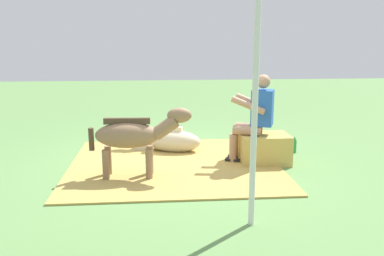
{
  "coord_description": "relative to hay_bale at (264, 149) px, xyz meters",
  "views": [
    {
      "loc": [
        0.33,
        5.83,
        1.85
      ],
      "look_at": [
        -0.17,
        -0.0,
        0.55
      ],
      "focal_mm": 38.9,
      "sensor_mm": 36.0,
      "label": 1
    }
  ],
  "objects": [
    {
      "name": "soda_bottle",
      "position": [
        -0.63,
        -0.5,
        -0.09
      ],
      "size": [
        0.07,
        0.07,
        0.27
      ],
      "color": "#268C3F",
      "rests_on": "ground"
    },
    {
      "name": "ground_plane",
      "position": [
        1.24,
        -0.01,
        -0.22
      ],
      "size": [
        24.0,
        24.0,
        0.0
      ],
      "primitive_type": "plane",
      "color": "#608C4C"
    },
    {
      "name": "pony_standing",
      "position": [
        1.88,
        0.51,
        0.36
      ],
      "size": [
        1.35,
        0.36,
        0.94
      ],
      "color": "#8C6B4C",
      "rests_on": "ground"
    },
    {
      "name": "hay_bale",
      "position": [
        0.0,
        0.0,
        0.0
      ],
      "size": [
        0.71,
        0.53,
        0.43
      ],
      "primitive_type": "cube",
      "color": "tan",
      "rests_on": "ground"
    },
    {
      "name": "pony_lying",
      "position": [
        1.41,
        -0.74,
        -0.03
      ],
      "size": [
        1.36,
        0.63,
        0.42
      ],
      "color": "beige",
      "rests_on": "ground"
    },
    {
      "name": "person_seated",
      "position": [
        0.15,
        -0.04,
        0.5
      ],
      "size": [
        0.72,
        0.57,
        1.31
      ],
      "color": "tan",
      "rests_on": "ground"
    },
    {
      "name": "hay_patch",
      "position": [
        1.33,
        -0.0,
        -0.21
      ],
      "size": [
        3.01,
        2.78,
        0.02
      ],
      "primitive_type": "cube",
      "color": "tan",
      "rests_on": "ground"
    },
    {
      "name": "tent_pole_left",
      "position": [
        0.65,
        2.02,
        0.9
      ],
      "size": [
        0.06,
        0.06,
        2.23
      ],
      "primitive_type": "cylinder",
      "color": "silver",
      "rests_on": "ground"
    }
  ]
}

